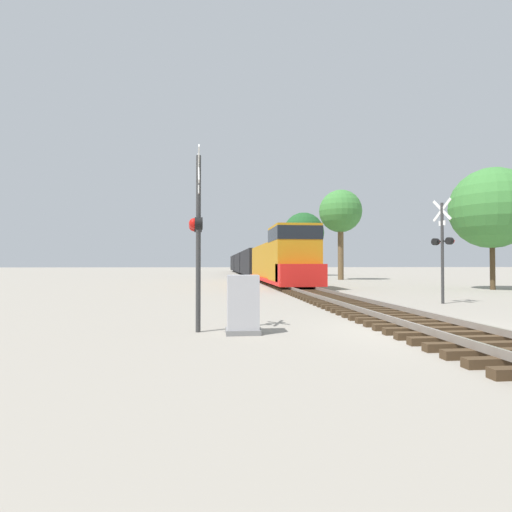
% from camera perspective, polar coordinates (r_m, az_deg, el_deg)
% --- Properties ---
extents(ground_plane, '(400.00, 400.00, 0.00)m').
position_cam_1_polar(ground_plane, '(10.74, 23.58, -9.89)').
color(ground_plane, gray).
extents(rail_track_bed, '(2.60, 160.00, 0.31)m').
position_cam_1_polar(rail_track_bed, '(10.72, 23.57, -9.17)').
color(rail_track_bed, '#42301E').
rests_on(rail_track_bed, ground).
extents(freight_train, '(2.87, 71.21, 4.17)m').
position_cam_1_polar(freight_train, '(57.78, -0.84, -0.99)').
color(freight_train, '#B77A14').
rests_on(freight_train, ground).
extents(crossing_signal_near, '(0.37, 1.01, 4.47)m').
position_cam_1_polar(crossing_signal_near, '(9.83, -8.38, 3.79)').
color(crossing_signal_near, '#333333').
rests_on(crossing_signal_near, ground).
extents(crossing_signal_far, '(0.58, 1.00, 4.38)m').
position_cam_1_polar(crossing_signal_far, '(18.42, 25.12, 1.51)').
color(crossing_signal_far, '#333333').
rests_on(crossing_signal_far, ground).
extents(relay_cabinet, '(0.81, 0.66, 1.39)m').
position_cam_1_polar(relay_cabinet, '(9.51, -1.89, -6.99)').
color(relay_cabinet, slate).
rests_on(relay_cabinet, ground).
extents(tree_far_right, '(5.19, 5.19, 7.87)m').
position_cam_1_polar(tree_far_right, '(30.07, 30.64, 5.91)').
color(tree_far_right, '#473521').
rests_on(tree_far_right, ground).
extents(tree_mid_background, '(4.49, 4.49, 9.51)m').
position_cam_1_polar(tree_mid_background, '(43.36, 11.98, 6.17)').
color(tree_mid_background, brown).
rests_on(tree_mid_background, ground).
extents(tree_deep_background, '(5.92, 5.92, 9.15)m').
position_cam_1_polar(tree_deep_background, '(58.37, 6.80, 3.29)').
color(tree_deep_background, brown).
rests_on(tree_deep_background, ground).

